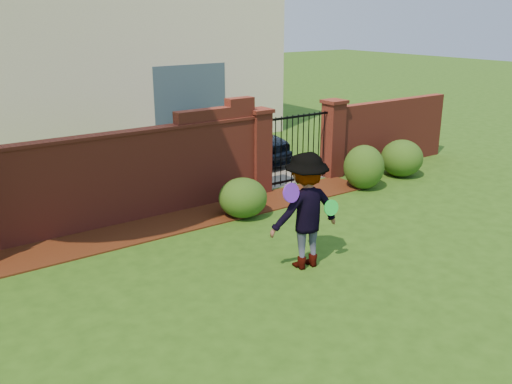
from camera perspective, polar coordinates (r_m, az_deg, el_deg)
ground at (r=8.18m, az=3.08°, el=-10.13°), size 80.00×80.00×0.01m
mulch_bed at (r=10.38m, az=-12.71°, el=-4.16°), size 11.10×1.08×0.03m
brick_wall at (r=10.36m, az=-19.89°, el=0.51°), size 8.70×0.31×2.16m
brick_wall_return at (r=15.01m, az=13.50°, el=5.96°), size 4.00×0.25×1.70m
pillar_left at (r=12.20m, az=0.31°, el=4.27°), size 0.50×0.50×1.88m
pillar_right at (r=13.57m, az=7.90°, el=5.50°), size 0.50×0.50×1.88m
iron_gate at (r=12.88m, az=4.29°, el=4.48°), size 1.78×0.03×1.60m
driveway at (r=16.27m, az=-4.81°, el=4.24°), size 3.20×8.00×0.01m
house at (r=18.48m, az=-18.66°, el=14.94°), size 12.40×6.40×6.30m
car at (r=15.05m, az=-2.13°, el=5.85°), size 1.67×4.07×1.38m
shrub_left at (r=10.85m, az=-1.36°, el=-0.60°), size 0.95×0.95×0.78m
shrub_middle at (r=12.82m, az=11.02°, el=2.53°), size 0.92×0.92×1.01m
shrub_right at (r=14.04m, az=14.75°, el=3.38°), size 1.02×1.02×0.91m
man at (r=8.57m, az=5.22°, el=-2.01°), size 1.27×0.82×1.85m
frisbee_purple at (r=8.16m, az=3.64°, el=-0.08°), size 0.30×0.09×0.29m
frisbee_green at (r=8.62m, az=7.73°, el=-1.60°), size 0.26×0.10×0.25m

